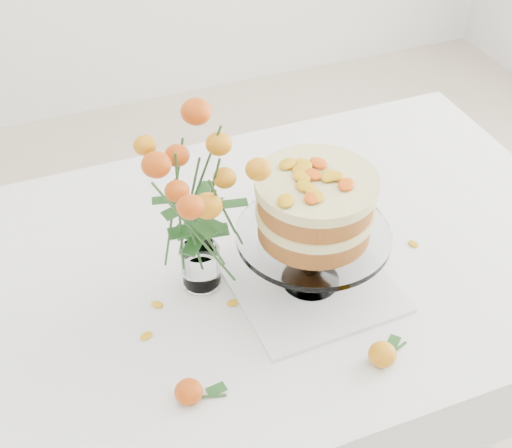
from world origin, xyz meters
The scene contains 12 objects.
table centered at (0.00, 0.00, 0.67)m, with size 1.43×0.93×0.76m.
napkin centered at (0.04, -0.11, 0.76)m, with size 0.31×0.31×0.01m, color white.
cake_stand centered at (0.04, -0.11, 0.94)m, with size 0.30×0.30×0.27m.
rose_vase centered at (-0.16, -0.03, 0.98)m, with size 0.28×0.28×0.38m.
loose_rose_near centered at (0.08, -0.33, 0.78)m, with size 0.09×0.05×0.04m.
loose_rose_far centered at (-0.27, -0.28, 0.78)m, with size 0.09×0.05×0.04m.
stray_petal_a centered at (-0.12, -0.10, 0.76)m, with size 0.03×0.02×0.00m, color #E2A00E.
stray_petal_b centered at (-0.02, -0.14, 0.76)m, with size 0.03×0.02×0.00m, color #E2A00E.
stray_petal_c centered at (0.02, -0.18, 0.76)m, with size 0.03×0.02×0.00m, color #E2A00E.
stray_petal_d centered at (-0.26, -0.05, 0.76)m, with size 0.03×0.02×0.00m, color #E2A00E.
stray_petal_e centered at (-0.30, -0.12, 0.76)m, with size 0.03×0.02×0.00m, color #E2A00E.
stray_petal_f centered at (0.30, -0.08, 0.76)m, with size 0.03×0.02×0.00m, color #E2A00E.
Camera 1 is at (-0.43, -1.01, 1.78)m, focal length 50.00 mm.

